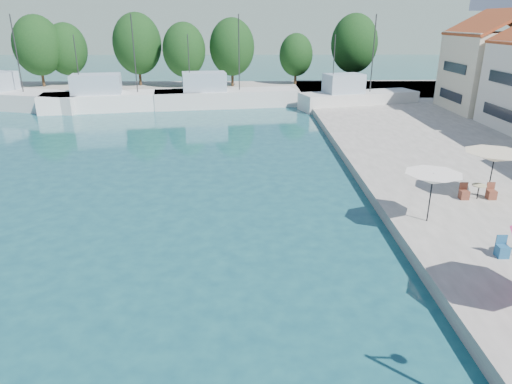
{
  "coord_description": "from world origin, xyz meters",
  "views": [
    {
      "loc": [
        -0.39,
        5.0,
        9.16
      ],
      "look_at": [
        -0.16,
        26.0,
        1.24
      ],
      "focal_mm": 32.0,
      "sensor_mm": 36.0,
      "label": 1
    }
  ],
  "objects_px": {
    "trawler_03": "(222,97)",
    "umbrella_white": "(433,179)",
    "trawler_01": "(6,97)",
    "trawler_04": "(356,99)",
    "trawler_02": "(118,100)",
    "umbrella_cream": "(495,157)"
  },
  "relations": [
    {
      "from": "trawler_03",
      "to": "umbrella_white",
      "type": "height_order",
      "value": "trawler_03"
    },
    {
      "from": "trawler_03",
      "to": "umbrella_white",
      "type": "xyz_separation_m",
      "value": [
        11.26,
        -33.14,
        1.56
      ]
    },
    {
      "from": "trawler_01",
      "to": "umbrella_white",
      "type": "distance_m",
      "value": 48.39
    },
    {
      "from": "trawler_01",
      "to": "trawler_04",
      "type": "xyz_separation_m",
      "value": [
        38.99,
        -1.44,
        0.0
      ]
    },
    {
      "from": "umbrella_white",
      "to": "trawler_04",
      "type": "bearing_deg",
      "value": 83.55
    },
    {
      "from": "trawler_02",
      "to": "trawler_04",
      "type": "bearing_deg",
      "value": -11.46
    },
    {
      "from": "trawler_04",
      "to": "umbrella_cream",
      "type": "distance_m",
      "value": 28.55
    },
    {
      "from": "trawler_04",
      "to": "umbrella_cream",
      "type": "height_order",
      "value": "trawler_04"
    },
    {
      "from": "trawler_04",
      "to": "umbrella_white",
      "type": "bearing_deg",
      "value": -113.16
    },
    {
      "from": "trawler_03",
      "to": "trawler_04",
      "type": "bearing_deg",
      "value": -15.72
    },
    {
      "from": "trawler_02",
      "to": "trawler_04",
      "type": "height_order",
      "value": "same"
    },
    {
      "from": "trawler_02",
      "to": "umbrella_white",
      "type": "distance_m",
      "value": 38.62
    },
    {
      "from": "trawler_02",
      "to": "trawler_03",
      "type": "bearing_deg",
      "value": -2.73
    },
    {
      "from": "trawler_01",
      "to": "umbrella_cream",
      "type": "distance_m",
      "value": 49.71
    },
    {
      "from": "trawler_01",
      "to": "trawler_04",
      "type": "bearing_deg",
      "value": 13.63
    },
    {
      "from": "umbrella_white",
      "to": "umbrella_cream",
      "type": "distance_m",
      "value": 5.18
    },
    {
      "from": "trawler_04",
      "to": "umbrella_white",
      "type": "distance_m",
      "value": 31.72
    },
    {
      "from": "trawler_02",
      "to": "umbrella_white",
      "type": "height_order",
      "value": "trawler_02"
    },
    {
      "from": "trawler_01",
      "to": "umbrella_white",
      "type": "xyz_separation_m",
      "value": [
        35.43,
        -32.92,
        1.56
      ]
    },
    {
      "from": "trawler_01",
      "to": "umbrella_cream",
      "type": "relative_size",
      "value": 6.69
    },
    {
      "from": "trawler_02",
      "to": "trawler_01",
      "type": "bearing_deg",
      "value": 161.37
    },
    {
      "from": "umbrella_white",
      "to": "trawler_02",
      "type": "bearing_deg",
      "value": 125.64
    }
  ]
}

